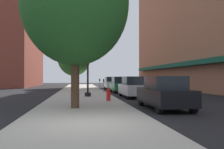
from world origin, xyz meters
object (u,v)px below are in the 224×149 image
object	(u,v)px
car_black	(164,93)
car_green	(120,85)
tree_mid	(75,4)
fire_hydrant	(108,94)
tree_near	(75,55)
tree_far	(74,57)
car_silver	(134,87)
parking_meter_near	(100,83)
lamppost	(88,57)
car_white	(111,83)
parking_meter_far	(104,84)

from	to	relation	value
car_black	car_green	distance (m)	13.64
tree_mid	car_black	bearing A→B (deg)	-0.92
fire_hydrant	tree_near	world-z (taller)	tree_near
tree_far	car_silver	xyz separation A→B (m)	(5.08, -18.17, -3.84)
car_silver	parking_meter_near	bearing A→B (deg)	103.52
car_silver	car_green	size ratio (longest dim) A/B	1.00
lamppost	tree_far	bearing A→B (deg)	94.68
parking_meter_near	lamppost	bearing A→B (deg)	-100.29
tree_far	car_black	distance (m)	26.00
tree_near	tree_far	world-z (taller)	tree_far
parking_meter_near	car_white	xyz separation A→B (m)	(1.95, 4.55, -0.14)
car_silver	car_white	size ratio (longest dim) A/B	1.00
lamppost	car_black	size ratio (longest dim) A/B	1.37
parking_meter_near	car_white	world-z (taller)	car_white
lamppost	fire_hydrant	world-z (taller)	lamppost
tree_mid	car_green	distance (m)	14.92
parking_meter_near	parking_meter_far	size ratio (longest dim) A/B	1.00
lamppost	car_silver	world-z (taller)	lamppost
tree_mid	car_silver	size ratio (longest dim) A/B	1.87
lamppost	tree_near	bearing A→B (deg)	95.47
tree_far	lamppost	bearing A→B (deg)	-85.32
tree_mid	car_white	bearing A→B (deg)	77.93
parking_meter_near	tree_mid	distance (m)	16.92
car_black	fire_hydrant	bearing A→B (deg)	124.34
lamppost	car_green	bearing A→B (deg)	60.86
parking_meter_far	car_green	xyz separation A→B (m)	(1.95, 2.09, -0.14)
fire_hydrant	parking_meter_near	world-z (taller)	parking_meter_near
tree_mid	car_white	distance (m)	21.66
tree_mid	car_black	xyz separation A→B (m)	(4.44, -0.07, -4.34)
tree_near	car_white	bearing A→B (deg)	5.01
tree_near	car_white	xyz separation A→B (m)	(4.87, 0.43, -3.64)
lamppost	parking_meter_near	world-z (taller)	lamppost
lamppost	car_white	xyz separation A→B (m)	(3.60, 13.65, -2.39)
parking_meter_near	tree_far	bearing A→B (deg)	109.30
fire_hydrant	tree_near	xyz separation A→B (m)	(-2.45, 16.91, 3.93)
lamppost	car_black	bearing A→B (deg)	-63.34
tree_far	car_green	distance (m)	13.21
tree_near	fire_hydrant	bearing A→B (deg)	-81.76
tree_near	car_silver	world-z (taller)	tree_near
parking_meter_far	car_white	world-z (taller)	car_white
tree_mid	fire_hydrant	bearing A→B (deg)	59.45
fire_hydrant	car_silver	world-z (taller)	car_silver
tree_near	car_silver	bearing A→B (deg)	-69.97
lamppost	car_white	world-z (taller)	lamppost
car_black	car_white	size ratio (longest dim) A/B	1.00
tree_near	tree_far	distance (m)	4.82
car_black	car_green	world-z (taller)	same
car_green	car_white	bearing A→B (deg)	87.89
tree_mid	tree_far	world-z (taller)	tree_mid
car_white	fire_hydrant	bearing A→B (deg)	-96.74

